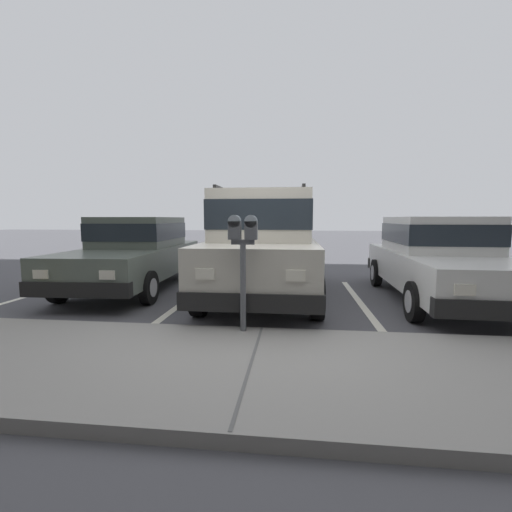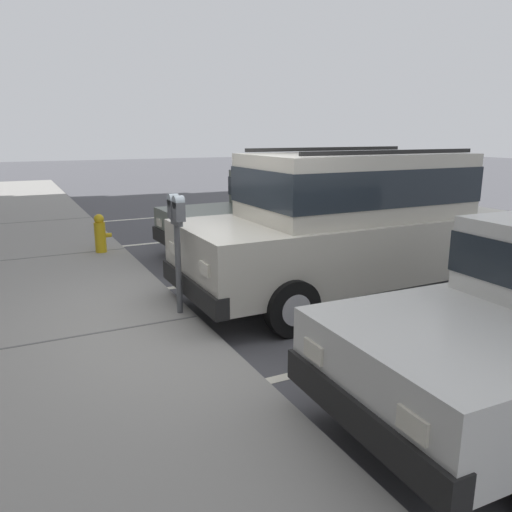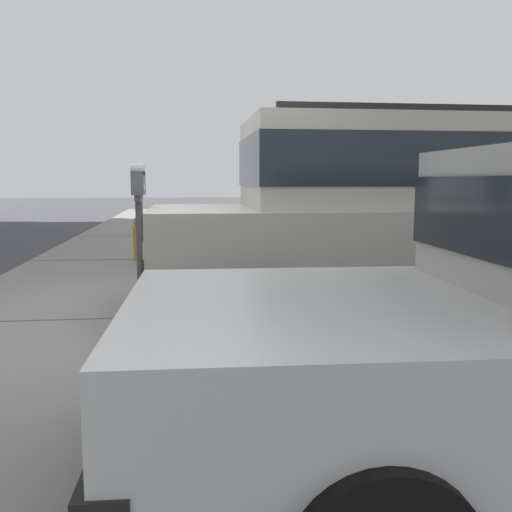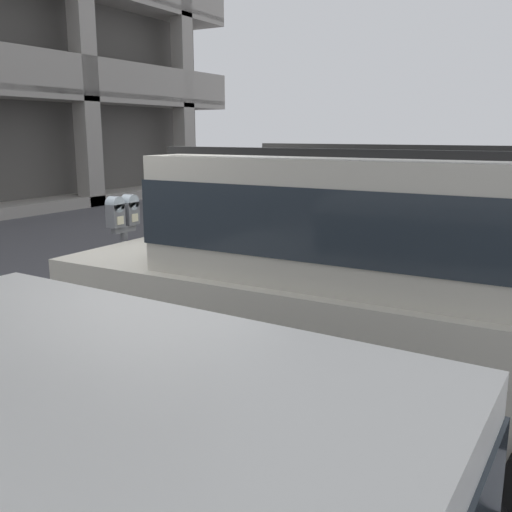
% 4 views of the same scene
% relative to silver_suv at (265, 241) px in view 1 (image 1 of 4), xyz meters
% --- Properties ---
extents(ground_plane, '(80.00, 80.00, 0.10)m').
position_rel_silver_suv_xyz_m(ground_plane, '(-0.16, 2.12, -1.14)').
color(ground_plane, '#4C4C51').
extents(sidewalk, '(40.00, 2.20, 0.12)m').
position_rel_silver_suv_xyz_m(sidewalk, '(-0.16, 3.42, -1.03)').
color(sidewalk, gray).
rests_on(sidewalk, ground_plane).
extents(parking_stall_lines, '(12.82, 4.80, 0.01)m').
position_rel_silver_suv_xyz_m(parking_stall_lines, '(1.42, 0.72, -1.08)').
color(parking_stall_lines, silver).
rests_on(parking_stall_lines, ground_plane).
extents(silver_suv, '(2.04, 4.79, 2.03)m').
position_rel_silver_suv_xyz_m(silver_suv, '(0.00, 0.00, 0.00)').
color(silver_suv, beige).
rests_on(silver_suv, ground_plane).
extents(red_sedan, '(1.94, 4.53, 1.54)m').
position_rel_silver_suv_xyz_m(red_sedan, '(-3.19, -0.02, -0.27)').
color(red_sedan, silver).
rests_on(red_sedan, ground_plane).
extents(dark_hatchback, '(1.98, 4.55, 1.54)m').
position_rel_silver_suv_xyz_m(dark_hatchback, '(2.88, -0.55, -0.27)').
color(dark_hatchback, '#5B665B').
rests_on(dark_hatchback, ground_plane).
extents(parking_meter_near, '(0.35, 0.12, 1.43)m').
position_rel_silver_suv_xyz_m(parking_meter_near, '(0.06, 2.47, 0.10)').
color(parking_meter_near, '#595B60').
rests_on(parking_meter_near, sidewalk).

